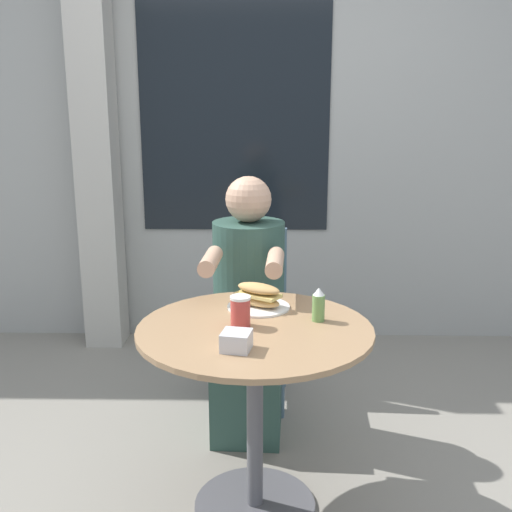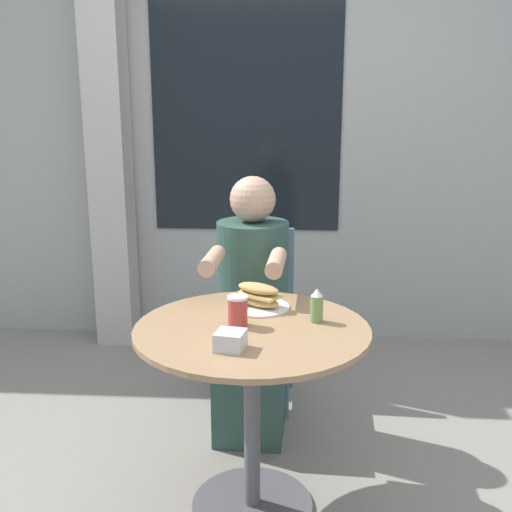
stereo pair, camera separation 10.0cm
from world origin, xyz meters
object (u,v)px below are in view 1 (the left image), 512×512
seated_diner (248,323)px  drink_cup (240,311)px  cafe_table (255,376)px  diner_chair (252,298)px  sandwich_on_plate (259,298)px  condiment_bottle (318,305)px

seated_diner → drink_cup: size_ratio=10.75×
cafe_table → diner_chair: (-0.04, 0.94, -0.02)m
cafe_table → sandwich_on_plate: sandwich_on_plate is taller
sandwich_on_plate → drink_cup: (-0.06, -0.20, 0.02)m
diner_chair → seated_diner: (-0.01, -0.34, -0.01)m
sandwich_on_plate → condiment_bottle: condiment_bottle is taller
drink_cup → diner_chair: bearing=89.1°
cafe_table → condiment_bottle: 0.34m
seated_diner → drink_cup: (-0.01, -0.58, 0.26)m
cafe_table → seated_diner: seated_diner is taller
seated_diner → sandwich_on_plate: bearing=100.5°
condiment_bottle → sandwich_on_plate: bearing=147.5°
diner_chair → cafe_table: bearing=95.1°
cafe_table → sandwich_on_plate: bearing=87.2°
cafe_table → condiment_bottle: size_ratio=6.70×
sandwich_on_plate → seated_diner: bearing=97.7°
seated_diner → drink_cup: bearing=92.1°
diner_chair → drink_cup: size_ratio=7.94×
seated_diner → sandwich_on_plate: seated_diner is taller
drink_cup → condiment_bottle: condiment_bottle is taller
condiment_bottle → seated_diner: bearing=117.0°
cafe_table → seated_diner: 0.59m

